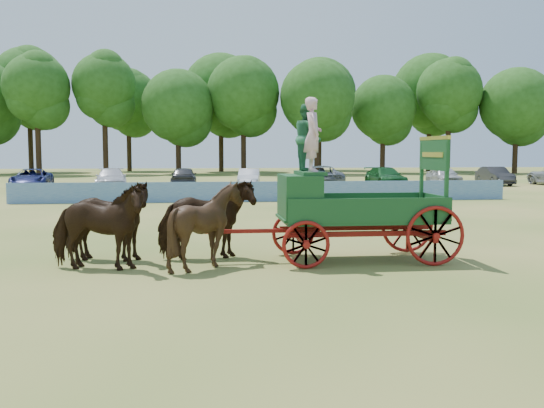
{
  "coord_description": "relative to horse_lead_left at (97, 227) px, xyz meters",
  "views": [
    {
      "loc": [
        -4.34,
        -13.33,
        2.64
      ],
      "look_at": [
        -2.58,
        1.83,
        1.3
      ],
      "focal_mm": 40.0,
      "sensor_mm": 36.0,
      "label": 1
    }
  ],
  "objects": [
    {
      "name": "horse_wheel_left",
      "position": [
        2.4,
        0.0,
        0.0
      ],
      "size": [
        1.78,
        1.59,
        1.95
      ],
      "primitive_type": "imported",
      "rotation": [
        0.0,
        0.0,
        1.58
      ],
      "color": "#331F0E",
      "rests_on": "ground"
    },
    {
      "name": "horse_lead_left",
      "position": [
        0.0,
        0.0,
        0.0
      ],
      "size": [
        2.47,
        1.52,
        1.94
      ],
      "primitive_type": "imported",
      "rotation": [
        0.0,
        0.0,
        1.35
      ],
      "color": "#331F0E",
      "rests_on": "ground"
    },
    {
      "name": "ground",
      "position": [
        6.64,
        -0.28,
        -0.97
      ],
      "size": [
        160.0,
        160.0,
        0.0
      ],
      "primitive_type": "plane",
      "color": "#AA8F4D",
      "rests_on": "ground"
    },
    {
      "name": "farm_dray",
      "position": [
        5.34,
        0.57,
        0.73
      ],
      "size": [
        6.0,
        2.0,
        3.86
      ],
      "color": "maroon",
      "rests_on": "ground"
    },
    {
      "name": "horse_wheel_right",
      "position": [
        2.4,
        1.1,
        0.0
      ],
      "size": [
        2.44,
        1.39,
        1.94
      ],
      "primitive_type": "imported",
      "rotation": [
        0.0,
        0.0,
        1.72
      ],
      "color": "#331F0E",
      "rests_on": "ground"
    },
    {
      "name": "parked_cars",
      "position": [
        9.09,
        29.62,
        -0.24
      ],
      "size": [
        56.5,
        6.97,
        1.58
      ],
      "color": "silver",
      "rests_on": "ground"
    },
    {
      "name": "sponsor_banner",
      "position": [
        5.64,
        17.72,
        -0.45
      ],
      "size": [
        26.0,
        0.08,
        1.05
      ],
      "primitive_type": "cube",
      "color": "#1C519A",
      "rests_on": "ground"
    },
    {
      "name": "treeline",
      "position": [
        3.5,
        60.08,
        8.24
      ],
      "size": [
        90.83,
        23.33,
        15.41
      ],
      "color": "#382314",
      "rests_on": "ground"
    },
    {
      "name": "horse_lead_right",
      "position": [
        0.0,
        1.1,
        0.0
      ],
      "size": [
        2.47,
        1.5,
        1.94
      ],
      "primitive_type": "imported",
      "rotation": [
        0.0,
        0.0,
        1.36
      ],
      "color": "#331F0E",
      "rests_on": "ground"
    }
  ]
}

